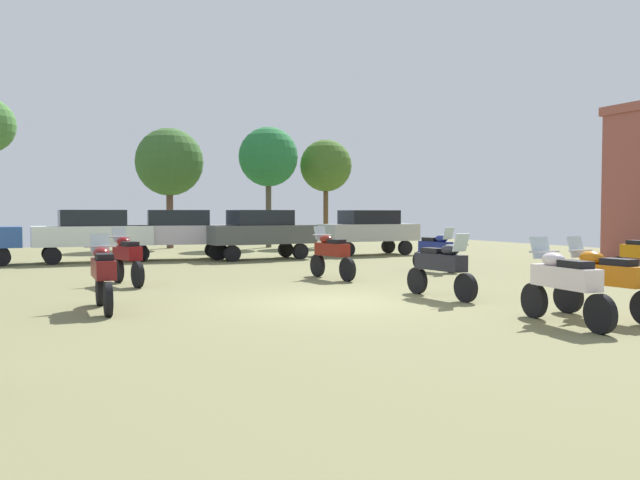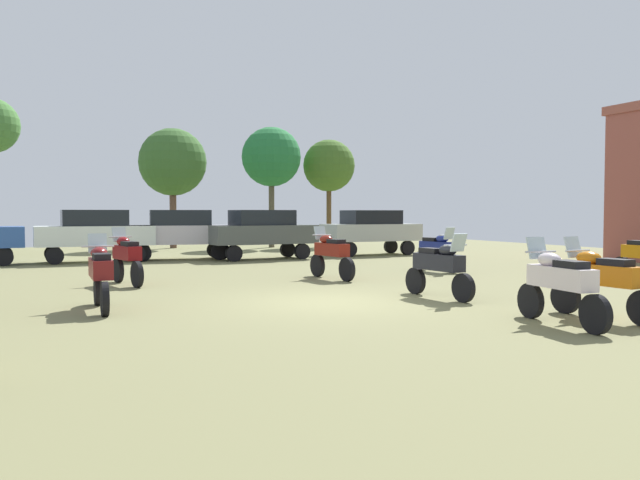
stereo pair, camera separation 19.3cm
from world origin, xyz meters
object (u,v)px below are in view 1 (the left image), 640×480
Objects in this scene: car_4 at (369,229)px; motorcycle_9 at (331,253)px; motorcycle_6 at (605,279)px; tree_4 at (268,157)px; motorcycle_7 at (103,273)px; motorcycle_1 at (436,249)px; car_6 at (260,231)px; tree_7 at (326,166)px; car_1 at (92,232)px; tree_5 at (169,162)px; motorcycle_5 at (564,282)px; motorcycle_3 at (127,257)px; motorcycle_2 at (441,266)px; car_3 at (178,231)px.

motorcycle_9 is at bearing 144.45° from car_4.
motorcycle_9 is at bearing 95.29° from motorcycle_6.
motorcycle_7 is at bearing -117.69° from tree_4.
tree_4 is (-0.13, 15.70, 4.19)m from motorcycle_1.
motorcycle_1 is 9.37m from motorcycle_6.
car_6 is 0.73× the size of tree_7.
tree_5 is at bearing -29.56° from car_1.
motorcycle_1 is 9.90m from motorcycle_5.
motorcycle_9 is at bearing -19.80° from motorcycle_3.
tree_4 reaches higher than tree_5.
tree_7 reaches higher than motorcycle_9.
tree_5 is at bearing -81.57° from motorcycle_1.
tree_4 reaches higher than motorcycle_9.
motorcycle_2 is 1.01× the size of motorcycle_6.
motorcycle_1 is at bearing 68.94° from motorcycle_6.
motorcycle_7 is at bearing 175.07° from car_1.
motorcycle_9 is 0.52× the size of car_1.
motorcycle_2 is at bearing -99.37° from tree_4.
car_4 is 12.05m from tree_5.
car_6 is (-0.85, 16.39, 0.45)m from motorcycle_6.
car_6 is at bearing -79.82° from tree_5.
tree_5 reaches higher than motorcycle_3.
motorcycle_3 is at bearing 136.48° from car_6.
motorcycle_7 is 0.33× the size of tree_4.
motorcycle_3 is 4.43m from motorcycle_7.
tree_4 is at bearing -104.87° from motorcycle_2.
car_4 reaches higher than motorcycle_7.
car_3 reaches higher than motorcycle_7.
motorcycle_5 is at bearing -98.23° from tree_4.
motorcycle_9 is 17.43m from tree_4.
car_3 is (-6.52, 8.62, 0.46)m from motorcycle_1.
car_1 reaches higher than motorcycle_9.
car_4 is (5.60, 17.13, 0.45)m from motorcycle_5.
car_1 is at bearing -118.37° from tree_5.
motorcycle_9 is 0.52× the size of car_4.
tree_7 is (9.79, 7.00, 3.35)m from car_3.
tree_7 is (6.72, 8.24, 3.35)m from car_6.
car_3 is at bearing -132.06° from tree_4.
motorcycle_3 is 8.61m from car_1.
motorcycle_1 is 0.46× the size of car_3.
car_1 is (0.84, 12.92, 0.45)m from motorcycle_7.
motorcycle_5 is 0.51× the size of car_6.
tree_7 is (5.87, 24.63, 3.80)m from motorcycle_6.
motorcycle_1 is 18.29m from tree_5.
car_4 reaches higher than motorcycle_9.
motorcycle_7 is at bearing 13.66° from motorcycle_1.
tree_4 is at bearing 46.77° from motorcycle_3.
car_6 reaches higher than motorcycle_5.
motorcycle_9 is at bearing 98.24° from motorcycle_5.
motorcycle_9 is 0.51× the size of car_6.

